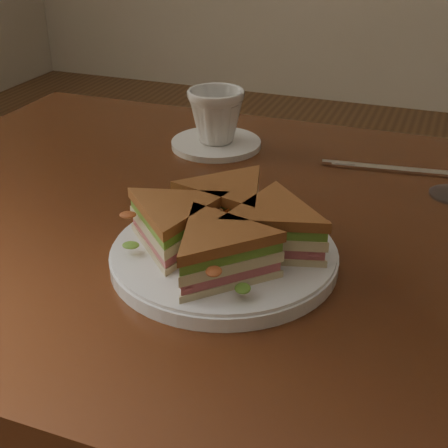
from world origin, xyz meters
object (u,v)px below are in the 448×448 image
Objects in this scene: knife at (388,169)px; coffee_cup at (216,116)px; table at (269,286)px; plate at (224,256)px; sandwich_wedges at (224,228)px; spoon at (198,199)px; saucer at (216,144)px.

coffee_cup reaches higher than knife.
coffee_cup reaches higher than table.
plate is (-0.02, -0.11, 0.11)m from table.
table is at bearing 78.83° from sandwich_wedges.
plate is 0.16m from spoon.
sandwich_wedges reaches higher than knife.
knife is 0.28m from saucer.
table is 5.58× the size of knife.
knife is at bearing 67.55° from plate.
spoon is at bearing 123.72° from plate.
spoon is (-0.11, 0.02, 0.10)m from table.
knife is at bearing 67.55° from sandwich_wedges.
plate reaches higher than knife.
sandwich_wedges is 0.37m from coffee_cup.
table is 6.85× the size of spoon.
spoon is at bearing -78.11° from coffee_cup.
sandwich_wedges reaches higher than table.
saucer is at bearing 172.99° from knife.
sandwich_wedges is (-0.00, 0.00, 0.04)m from plate.
saucer is at bearing 83.54° from spoon.
coffee_cup is at bearing 83.54° from spoon.
table is at bearing -30.94° from spoon.
sandwich_wedges is 1.83× the size of saucer.
sandwich_wedges is (-0.02, -0.11, 0.14)m from table.
sandwich_wedges is at bearing -119.50° from knife.
saucer is (-0.14, 0.34, -0.00)m from plate.
sandwich_wedges is 2.94× the size of coffee_cup.
plate is at bearing -119.50° from knife.
saucer reaches higher than table.
coffee_cup reaches higher than spoon.
spoon is (-0.09, 0.13, -0.00)m from plate.
plate reaches higher than spoon.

